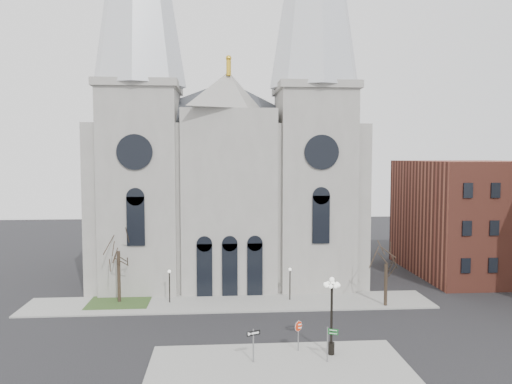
{
  "coord_description": "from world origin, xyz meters",
  "views": [
    {
      "loc": [
        -1.03,
        -37.43,
        14.59
      ],
      "look_at": [
        2.32,
        8.0,
        11.31
      ],
      "focal_mm": 35.0,
      "sensor_mm": 36.0,
      "label": 1
    }
  ],
  "objects": [
    {
      "name": "grass_patch",
      "position": [
        -11.0,
        12.0,
        0.09
      ],
      "size": [
        6.0,
        5.0,
        0.18
      ],
      "primitive_type": "cube",
      "color": "#324C20",
      "rests_on": "ground"
    },
    {
      "name": "tree_left",
      "position": [
        -11.0,
        12.0,
        5.58
      ],
      "size": [
        3.2,
        3.2,
        7.5
      ],
      "color": "black",
      "rests_on": "ground"
    },
    {
      "name": "ped_lamp_left",
      "position": [
        -6.0,
        11.5,
        2.33
      ],
      "size": [
        0.32,
        0.32,
        3.26
      ],
      "color": "black",
      "rests_on": "sidewalk_far"
    },
    {
      "name": "street_name_sign",
      "position": [
        6.57,
        -3.8,
        1.6
      ],
      "size": [
        0.75,
        0.35,
        2.5
      ],
      "rotation": [
        0.0,
        0.0,
        -0.39
      ],
      "color": "slate",
      "rests_on": "sidewalk_near"
    },
    {
      "name": "globe_lamp",
      "position": [
        7.05,
        -2.48,
        3.74
      ],
      "size": [
        1.61,
        1.61,
        5.73
      ],
      "rotation": [
        0.0,
        0.0,
        0.4
      ],
      "color": "black",
      "rests_on": "sidewalk_near"
    },
    {
      "name": "sidewalk_far",
      "position": [
        0.0,
        11.0,
        0.07
      ],
      "size": [
        40.0,
        6.0,
        0.14
      ],
      "primitive_type": "cube",
      "color": "gray",
      "rests_on": "ground"
    },
    {
      "name": "stop_sign",
      "position": [
        4.76,
        -1.64,
        1.79
      ],
      "size": [
        0.79,
        0.29,
        2.29
      ],
      "rotation": [
        0.0,
        0.0,
        0.33
      ],
      "color": "slate",
      "rests_on": "sidewalk_near"
    },
    {
      "name": "cathedral",
      "position": [
        0.0,
        22.86,
        18.48
      ],
      "size": [
        33.0,
        26.66,
        54.0
      ],
      "color": "gray",
      "rests_on": "ground"
    },
    {
      "name": "ped_lamp_right",
      "position": [
        6.0,
        11.5,
        2.33
      ],
      "size": [
        0.32,
        0.32,
        3.26
      ],
      "color": "black",
      "rests_on": "sidewalk_far"
    },
    {
      "name": "tree_right",
      "position": [
        15.0,
        9.0,
        4.47
      ],
      "size": [
        3.2,
        3.2,
        6.0
      ],
      "color": "black",
      "rests_on": "ground"
    },
    {
      "name": "sidewalk_near",
      "position": [
        3.0,
        -5.0,
        0.07
      ],
      "size": [
        18.0,
        10.0,
        0.14
      ],
      "primitive_type": "cube",
      "color": "gray",
      "rests_on": "ground"
    },
    {
      "name": "bg_building_brick",
      "position": [
        30.0,
        22.0,
        7.0
      ],
      "size": [
        14.0,
        18.0,
        14.0
      ],
      "primitive_type": "cube",
      "color": "brown",
      "rests_on": "ground"
    },
    {
      "name": "one_way_sign",
      "position": [
        1.29,
        -3.44,
        1.73
      ],
      "size": [
        0.97,
        0.44,
        2.38
      ],
      "rotation": [
        0.0,
        0.0,
        0.4
      ],
      "color": "slate",
      "rests_on": "sidewalk_near"
    },
    {
      "name": "ground",
      "position": [
        0.0,
        0.0,
        0.0
      ],
      "size": [
        160.0,
        160.0,
        0.0
      ],
      "primitive_type": "plane",
      "color": "black",
      "rests_on": "ground"
    }
  ]
}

